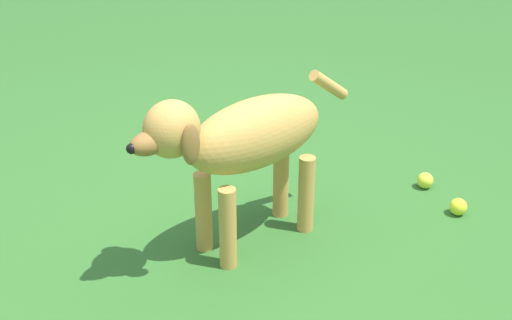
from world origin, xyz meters
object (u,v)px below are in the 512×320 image
Objects in this scene: tennis_ball_3 at (458,207)px; tennis_ball_4 at (174,128)px; dog at (244,140)px; tennis_ball_1 at (425,180)px.

tennis_ball_3 and tennis_ball_4 have the same top height.
tennis_ball_4 is at bearing -73.24° from tennis_ball_3.
tennis_ball_3 is (-0.74, 0.38, -0.37)m from dog.
tennis_ball_1 is at bearing 113.21° from tennis_ball_4.
dog is 0.91m from tennis_ball_1.
tennis_ball_1 is 1.00× the size of tennis_ball_3.
tennis_ball_4 is at bearing -109.20° from dog.
tennis_ball_1 is 1.20m from tennis_ball_4.
dog is 13.64× the size of tennis_ball_3.
tennis_ball_3 is 1.37m from tennis_ball_4.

